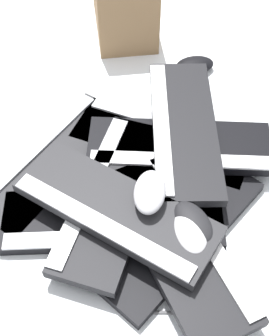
# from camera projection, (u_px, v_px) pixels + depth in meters

# --- Properties ---
(ground_plane) EXTENTS (3.20, 3.20, 0.00)m
(ground_plane) POSITION_uv_depth(u_px,v_px,m) (152.00, 155.00, 1.16)
(ground_plane) COLOR silver
(keyboard_0) EXTENTS (0.45, 0.37, 0.03)m
(keyboard_0) POSITION_uv_depth(u_px,v_px,m) (103.00, 220.00, 1.03)
(keyboard_0) COLOR black
(keyboard_0) RESTS_ON ground
(keyboard_1) EXTENTS (0.46, 0.24, 0.03)m
(keyboard_1) POSITION_uv_depth(u_px,v_px,m) (178.00, 229.00, 1.02)
(keyboard_1) COLOR black
(keyboard_1) RESTS_ON ground
(keyboard_2) EXTENTS (0.38, 0.44, 0.03)m
(keyboard_2) POSITION_uv_depth(u_px,v_px,m) (183.00, 166.00, 1.13)
(keyboard_2) COLOR black
(keyboard_2) RESTS_ON ground
(keyboard_3) EXTENTS (0.36, 0.45, 0.03)m
(keyboard_3) POSITION_uv_depth(u_px,v_px,m) (161.00, 142.00, 1.17)
(keyboard_3) COLOR #232326
(keyboard_3) RESTS_ON ground
(keyboard_4) EXTENTS (0.46, 0.29, 0.03)m
(keyboard_4) POSITION_uv_depth(u_px,v_px,m) (54.00, 160.00, 1.14)
(keyboard_4) COLOR #232326
(keyboard_4) RESTS_ON ground
(keyboard_5) EXTENTS (0.44, 0.38, 0.03)m
(keyboard_5) POSITION_uv_depth(u_px,v_px,m) (114.00, 196.00, 1.04)
(keyboard_5) COLOR black
(keyboard_5) RESTS_ON keyboard_0
(keyboard_6) EXTENTS (0.30, 0.46, 0.03)m
(keyboard_6) POSITION_uv_depth(u_px,v_px,m) (116.00, 209.00, 0.98)
(keyboard_6) COLOR #232326
(keyboard_6) RESTS_ON keyboard_5
(keyboard_7) EXTENTS (0.24, 0.46, 0.03)m
(keyboard_7) POSITION_uv_depth(u_px,v_px,m) (178.00, 242.00, 0.97)
(keyboard_7) COLOR black
(keyboard_7) RESTS_ON keyboard_1
(keyboard_8) EXTENTS (0.44, 0.39, 0.03)m
(keyboard_8) POSITION_uv_depth(u_px,v_px,m) (180.00, 147.00, 1.12)
(keyboard_8) COLOR black
(keyboard_8) RESTS_ON keyboard_3
(keyboard_9) EXTENTS (0.38, 0.44, 0.03)m
(keyboard_9) POSITION_uv_depth(u_px,v_px,m) (183.00, 127.00, 1.12)
(keyboard_9) COLOR black
(keyboard_9) RESTS_ON keyboard_8
(mouse_0) EXTENTS (0.12, 0.12, 0.04)m
(mouse_0) POSITION_uv_depth(u_px,v_px,m) (150.00, 192.00, 0.96)
(mouse_0) COLOR #B7B7BC
(mouse_0) RESTS_ON keyboard_6
(mouse_1) EXTENTS (0.11, 0.13, 0.04)m
(mouse_1) POSITION_uv_depth(u_px,v_px,m) (190.00, 231.00, 0.94)
(mouse_1) COLOR silver
(mouse_1) RESTS_ON keyboard_7
(mouse_2) EXTENTS (0.11, 0.07, 0.04)m
(mouse_2) POSITION_uv_depth(u_px,v_px,m) (199.00, 306.00, 0.91)
(mouse_2) COLOR #4C4C51
(mouse_2) RESTS_ON ground
(mouse_3) EXTENTS (0.09, 0.12, 0.04)m
(mouse_3) POSITION_uv_depth(u_px,v_px,m) (198.00, 154.00, 1.10)
(mouse_3) COLOR silver
(mouse_3) RESTS_ON keyboard_2
(mouse_4) EXTENTS (0.13, 0.11, 0.04)m
(mouse_4) POSITION_uv_depth(u_px,v_px,m) (195.00, 65.00, 1.34)
(mouse_4) COLOR black
(mouse_4) RESTS_ON ground
(mouse_5) EXTENTS (0.08, 0.12, 0.04)m
(mouse_5) POSITION_uv_depth(u_px,v_px,m) (193.00, 223.00, 0.95)
(mouse_5) COLOR black
(mouse_5) RESTS_ON keyboard_7
(cable_0) EXTENTS (0.83, 0.22, 0.01)m
(cable_0) POSITION_uv_depth(u_px,v_px,m) (262.00, 186.00, 1.10)
(cable_0) COLOR #59595B
(cable_0) RESTS_ON ground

